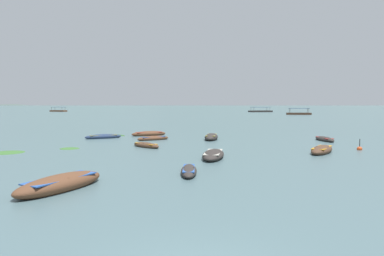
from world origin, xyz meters
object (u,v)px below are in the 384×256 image
(rowboat_6, at_px, (149,134))
(ferry_0, at_px, (58,111))
(rowboat_10, at_px, (103,137))
(mooring_buoy, at_px, (360,149))
(rowboat_0, at_px, (211,137))
(rowboat_1, at_px, (322,150))
(ferry_1, at_px, (299,113))
(rowboat_7, at_px, (153,138))
(rowboat_4, at_px, (325,139))
(rowboat_9, at_px, (61,184))
(rowboat_5, at_px, (189,171))
(rowboat_3, at_px, (213,155))
(ferry_2, at_px, (260,111))
(rowboat_2, at_px, (146,145))

(rowboat_6, height_order, ferry_0, ferry_0)
(rowboat_10, bearing_deg, mooring_buoy, -24.37)
(rowboat_0, distance_m, rowboat_1, 12.67)
(ferry_0, bearing_deg, ferry_1, -27.78)
(rowboat_7, bearing_deg, rowboat_10, 160.87)
(rowboat_1, xyz_separation_m, rowboat_10, (-19.37, 11.78, -0.03))
(rowboat_4, height_order, rowboat_7, rowboat_7)
(rowboat_6, height_order, rowboat_10, rowboat_6)
(rowboat_7, relative_size, rowboat_9, 0.76)
(rowboat_1, height_order, rowboat_4, rowboat_1)
(ferry_0, bearing_deg, rowboat_6, -66.78)
(rowboat_6, xyz_separation_m, rowboat_10, (-4.73, -3.09, -0.03))
(rowboat_5, relative_size, rowboat_9, 0.70)
(rowboat_3, xyz_separation_m, ferry_2, (37.54, 137.03, 0.23))
(rowboat_1, relative_size, rowboat_2, 1.32)
(rowboat_1, height_order, rowboat_7, rowboat_1)
(rowboat_4, relative_size, rowboat_7, 1.01)
(rowboat_4, xyz_separation_m, rowboat_6, (-18.54, 6.62, 0.04))
(ferry_2, bearing_deg, mooring_buoy, -100.65)
(rowboat_1, height_order, mooring_buoy, mooring_buoy)
(rowboat_9, bearing_deg, ferry_0, 109.24)
(rowboat_9, xyz_separation_m, ferry_1, (48.60, 103.41, 0.19))
(rowboat_3, relative_size, rowboat_4, 1.24)
(rowboat_0, relative_size, ferry_0, 0.49)
(rowboat_1, relative_size, rowboat_4, 1.15)
(rowboat_5, relative_size, rowboat_7, 0.92)
(ferry_2, bearing_deg, ferry_0, 172.79)
(rowboat_0, height_order, rowboat_7, rowboat_0)
(rowboat_9, height_order, ferry_1, ferry_1)
(rowboat_0, height_order, ferry_0, ferry_0)
(rowboat_4, bearing_deg, rowboat_3, -140.42)
(rowboat_10, bearing_deg, rowboat_2, -55.28)
(rowboat_7, bearing_deg, ferry_0, 112.76)
(rowboat_2, bearing_deg, rowboat_4, 13.51)
(rowboat_0, distance_m, rowboat_2, 8.87)
(rowboat_5, relative_size, rowboat_10, 0.82)
(rowboat_10, bearing_deg, rowboat_7, -19.13)
(ferry_1, bearing_deg, rowboat_10, -122.48)
(rowboat_1, relative_size, rowboat_7, 1.16)
(rowboat_3, bearing_deg, ferry_1, 66.69)
(rowboat_10, xyz_separation_m, ferry_2, (48.21, 123.08, 0.26))
(ferry_0, relative_size, ferry_2, 0.75)
(rowboat_0, xyz_separation_m, rowboat_2, (-6.36, -6.18, -0.08))
(rowboat_9, distance_m, rowboat_10, 22.52)
(ferry_0, bearing_deg, rowboat_10, -68.98)
(rowboat_0, bearing_deg, ferry_2, 73.72)
(ferry_0, xyz_separation_m, ferry_2, (100.39, -12.70, -0.00))
(ferry_0, relative_size, ferry_1, 1.00)
(rowboat_6, distance_m, rowboat_9, 25.47)
(rowboat_9, bearing_deg, rowboat_3, 47.53)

